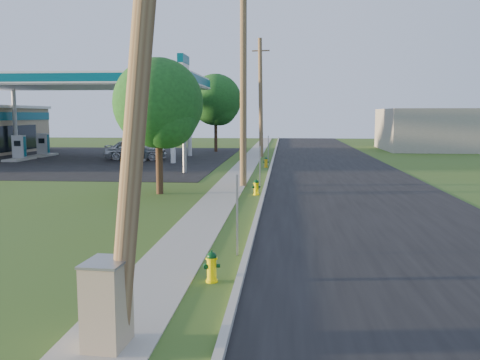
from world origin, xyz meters
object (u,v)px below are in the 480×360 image
object	(u,v)px
hydrant_mid	(256,187)
utility_cabinet	(107,304)
utility_pole_near	(143,16)
tree_verge	(160,107)
tree_lot	(217,102)
car_silver	(136,150)
fuel_pump_sw	(43,148)
price_pylon	(184,80)
fuel_pump_ne	(137,152)
fuel_pump_se	(150,148)
utility_pole_mid	(243,82)
utility_pole_far	(261,98)
hydrant_near	(212,267)
fuel_pump_nw	(19,151)
hydrant_far	(266,162)

from	to	relation	value
hydrant_mid	utility_cabinet	xyz separation A→B (m)	(-1.38, -15.32, 0.33)
utility_pole_near	tree_verge	world-z (taller)	utility_pole_near
tree_lot	hydrant_mid	world-z (taller)	tree_lot
utility_pole_near	car_silver	bearing A→B (deg)	106.11
fuel_pump_sw	price_pylon	distance (m)	18.72
fuel_pump_ne	utility_cabinet	bearing A→B (deg)	-75.07
price_pylon	fuel_pump_se	bearing A→B (deg)	113.50
fuel_pump_ne	fuel_pump_se	world-z (taller)	same
utility_pole_mid	car_silver	size ratio (longest dim) A/B	2.11
utility_pole_far	price_pylon	distance (m)	13.11
utility_pole_far	hydrant_near	size ratio (longest dim) A/B	14.18
fuel_pump_nw	tree_verge	bearing A→B (deg)	-47.51
utility_pole_mid	fuel_pump_ne	distance (m)	16.31
utility_pole_near	utility_pole_mid	world-z (taller)	utility_pole_mid
utility_pole_near	hydrant_far	size ratio (longest dim) A/B	13.42
fuel_pump_sw	hydrant_mid	world-z (taller)	fuel_pump_sw
utility_cabinet	hydrant_near	bearing A→B (deg)	70.94
fuel_pump_sw	utility_cabinet	bearing A→B (deg)	-63.79
utility_pole_far	tree_verge	xyz separation A→B (m)	(-3.34, -20.90, -1.03)
utility_pole_near	fuel_pump_ne	world-z (taller)	utility_pole_near
hydrant_far	car_silver	bearing A→B (deg)	153.98
fuel_pump_sw	hydrant_mid	distance (m)	27.25
fuel_pump_ne	hydrant_near	world-z (taller)	fuel_pump_ne
fuel_pump_nw	price_pylon	world-z (taller)	price_pylon
tree_verge	hydrant_near	size ratio (longest dim) A/B	8.74
price_pylon	tree_lot	distance (m)	18.00
utility_pole_far	car_silver	bearing A→B (deg)	-157.42
fuel_pump_se	utility_pole_far	bearing A→B (deg)	6.41
fuel_pump_sw	hydrant_near	bearing A→B (deg)	-60.03
tree_verge	hydrant_near	world-z (taller)	tree_verge
fuel_pump_sw	hydrant_far	distance (m)	20.22
utility_pole_near	price_pylon	xyz separation A→B (m)	(-3.90, 23.50, 0.63)
utility_pole_far	fuel_pump_ne	bearing A→B (deg)	-150.67
utility_pole_far	hydrant_mid	size ratio (longest dim) A/B	13.81
hydrant_mid	utility_pole_near	bearing A→B (deg)	-92.95
tree_lot	fuel_pump_nw	bearing A→B (deg)	-142.42
fuel_pump_se	hydrant_mid	bearing A→B (deg)	-63.99
utility_pole_far	fuel_pump_sw	distance (m)	18.39
fuel_pump_nw	tree_lot	xyz separation A→B (m)	(13.61, 10.48, 3.88)
utility_pole_near	hydrant_mid	distance (m)	15.83
tree_verge	hydrant_far	world-z (taller)	tree_verge
utility_cabinet	car_silver	world-z (taller)	car_silver
utility_pole_far	utility_pole_near	bearing A→B (deg)	-90.00
tree_lot	hydrant_near	xyz separation A→B (m)	(4.80, -38.41, -4.28)
hydrant_mid	fuel_pump_ne	bearing A→B (deg)	121.44
utility_pole_near	utility_pole_mid	distance (m)	18.00
fuel_pump_nw	tree_verge	distance (m)	21.78
utility_pole_far	price_pylon	xyz separation A→B (m)	(-3.90, -12.50, 0.63)
hydrant_near	hydrant_mid	bearing A→B (deg)	88.74
fuel_pump_se	fuel_pump_ne	bearing A→B (deg)	-90.00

